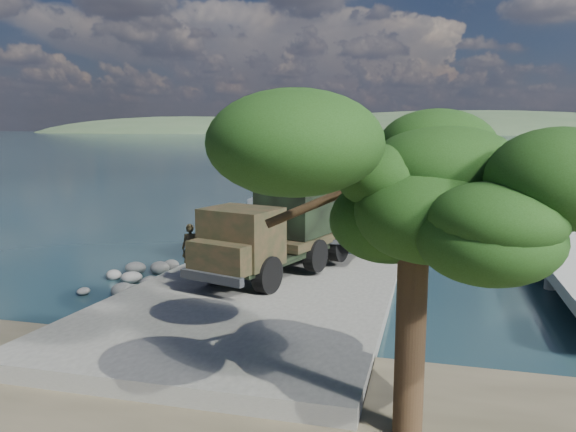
% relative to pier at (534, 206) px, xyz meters
% --- Properties ---
extents(ground, '(1400.00, 1400.00, 0.00)m').
position_rel_pier_xyz_m(ground, '(-13.00, -18.77, -1.60)').
color(ground, '#173038').
rests_on(ground, ground).
extents(boat_ramp, '(10.00, 18.00, 0.50)m').
position_rel_pier_xyz_m(boat_ramp, '(-13.00, -19.77, -1.35)').
color(boat_ramp, slate).
rests_on(boat_ramp, ground).
extents(shoreline_rocks, '(3.20, 5.60, 0.90)m').
position_rel_pier_xyz_m(shoreline_rocks, '(-19.20, -18.27, -1.60)').
color(shoreline_rocks, '#5F5F5C').
rests_on(shoreline_rocks, ground).
extents(distant_headlands, '(1000.00, 240.00, 48.00)m').
position_rel_pier_xyz_m(distant_headlands, '(37.00, 541.23, -1.60)').
color(distant_headlands, '#3C5736').
rests_on(distant_headlands, ground).
extents(pier, '(6.40, 44.00, 6.10)m').
position_rel_pier_xyz_m(pier, '(0.00, 0.00, 0.00)').
color(pier, '#B5B6AB').
rests_on(pier, ground).
extents(landing_craft, '(10.14, 33.72, 9.90)m').
position_rel_pier_xyz_m(landing_craft, '(-13.22, 3.95, -0.79)').
color(landing_craft, '#485255').
rests_on(landing_craft, ground).
extents(military_truck, '(5.38, 9.65, 4.30)m').
position_rel_pier_xyz_m(military_truck, '(-12.85, -16.40, 1.04)').
color(military_truck, black).
rests_on(military_truck, boat_ramp).
extents(soldier, '(0.81, 0.61, 1.99)m').
position_rel_pier_xyz_m(soldier, '(-16.15, -19.05, -0.10)').
color(soldier, black).
rests_on(soldier, boat_ramp).
extents(sailboat_near, '(3.19, 5.45, 6.38)m').
position_rel_pier_xyz_m(sailboat_near, '(4.08, 12.74, -1.26)').
color(sailboat_near, white).
rests_on(sailboat_near, ground).
extents(overhang_tree, '(7.85, 7.23, 7.12)m').
position_rel_pier_xyz_m(overhang_tree, '(-7.48, -28.16, 4.11)').
color(overhang_tree, '#382016').
rests_on(overhang_tree, ground).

